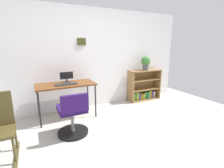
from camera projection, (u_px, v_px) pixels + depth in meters
ground_plane at (139, 156)px, 2.25m from camera, size 6.24×6.24×0.00m
wall_back at (87, 59)px, 3.84m from camera, size 5.20×0.12×2.32m
desk at (66, 86)px, 3.33m from camera, size 1.16×0.59×0.73m
monitor at (67, 78)px, 3.38m from camera, size 0.27×0.19×0.23m
keyboard at (66, 84)px, 3.22m from camera, size 0.43×0.14×0.02m
office_chair at (73, 117)px, 2.71m from camera, size 0.52×0.55×0.78m
bookshelf_low at (143, 87)px, 4.53m from camera, size 0.92×0.30×0.83m
potted_plant_on_shelf at (146, 62)px, 4.32m from camera, size 0.24×0.24×0.37m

